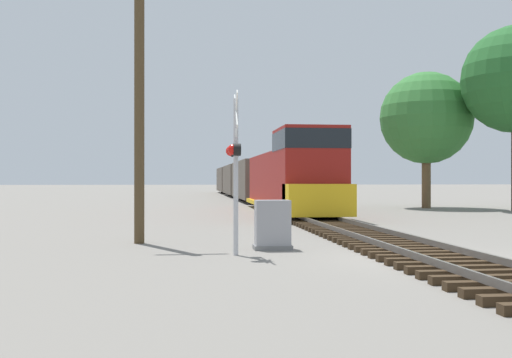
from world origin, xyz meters
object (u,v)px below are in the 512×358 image
crossing_signal_near (235,159)px  utility_pole (139,88)px  tree_mid_background (426,118)px  relay_cabinet (273,225)px  freight_train (248,180)px

crossing_signal_near → utility_pole: size_ratio=0.46×
utility_pole → tree_mid_background: size_ratio=1.00×
crossing_signal_near → tree_mid_background: 27.27m
relay_cabinet → utility_pole: size_ratio=0.15×
relay_cabinet → tree_mid_background: 26.05m
utility_pole → relay_cabinet: bearing=-27.9°
tree_mid_background → relay_cabinet: bearing=-121.4°
crossing_signal_near → utility_pole: bearing=-139.7°
crossing_signal_near → relay_cabinet: 2.34m
freight_train → tree_mid_background: tree_mid_background is taller
crossing_signal_near → utility_pole: utility_pole is taller
freight_train → relay_cabinet: size_ratio=47.77×
crossing_signal_near → tree_mid_background: bearing=148.0°
freight_train → relay_cabinet: 39.18m
freight_train → relay_cabinet: bearing=-94.9°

